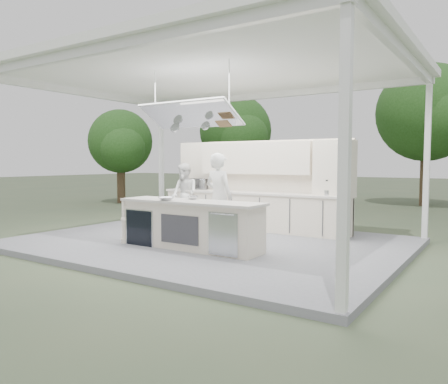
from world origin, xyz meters
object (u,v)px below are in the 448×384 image
Objects in this scene: back_counter at (252,210)px; head_chef at (219,197)px; demo_island at (190,224)px; sous_chef at (185,194)px.

head_chef is at bearing -83.76° from back_counter.
back_counter is 2.67× the size of head_chef.
back_counter is at bearing 93.63° from demo_island.
sous_chef reaches higher than demo_island.
demo_island is at bearing 96.61° from head_chef.
sous_chef is at bearing -27.04° from head_chef.
head_chef is 1.14× the size of sous_chef.
head_chef is at bearing 88.99° from demo_island.
demo_island is at bearing -86.37° from back_counter.
sous_chef reaches higher than back_counter.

